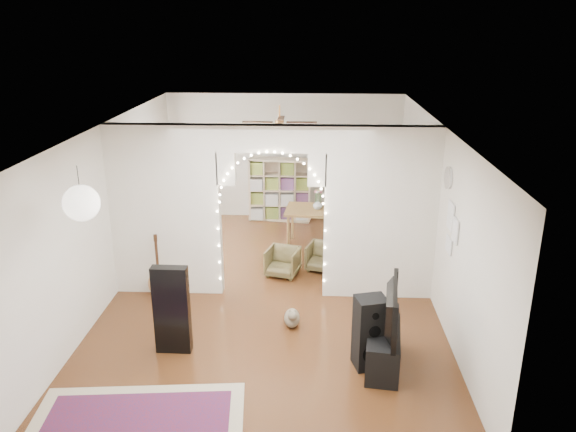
{
  "coord_description": "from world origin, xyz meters",
  "views": [
    {
      "loc": [
        0.62,
        -8.11,
        4.13
      ],
      "look_at": [
        0.23,
        0.3,
        1.2
      ],
      "focal_mm": 35.0,
      "sensor_mm": 36.0,
      "label": 1
    }
  ],
  "objects_px": {
    "acoustic_guitar": "(158,274)",
    "media_console": "(383,348)",
    "bookcase": "(280,190)",
    "dining_chair_left": "(283,262)",
    "dining_chair_right": "(322,257)",
    "floor_speaker": "(370,333)",
    "dining_table": "(318,213)"
  },
  "relations": [
    {
      "from": "floor_speaker",
      "to": "dining_table",
      "type": "bearing_deg",
      "value": 84.19
    },
    {
      "from": "media_console",
      "to": "bookcase",
      "type": "bearing_deg",
      "value": 114.19
    },
    {
      "from": "floor_speaker",
      "to": "dining_chair_right",
      "type": "relative_size",
      "value": 1.82
    },
    {
      "from": "dining_table",
      "to": "dining_chair_left",
      "type": "relative_size",
      "value": 2.37
    },
    {
      "from": "acoustic_guitar",
      "to": "dining_chair_left",
      "type": "distance_m",
      "value": 2.1
    },
    {
      "from": "media_console",
      "to": "dining_chair_right",
      "type": "xyz_separation_m",
      "value": [
        -0.73,
        2.88,
        -0.01
      ]
    },
    {
      "from": "dining_chair_right",
      "to": "media_console",
      "type": "bearing_deg",
      "value": -58.86
    },
    {
      "from": "dining_table",
      "to": "floor_speaker",
      "type": "bearing_deg",
      "value": -75.96
    },
    {
      "from": "floor_speaker",
      "to": "media_console",
      "type": "xyz_separation_m",
      "value": [
        0.18,
        0.0,
        -0.22
      ]
    },
    {
      "from": "floor_speaker",
      "to": "dining_chair_right",
      "type": "bearing_deg",
      "value": 85.83
    },
    {
      "from": "dining_chair_left",
      "to": "dining_chair_right",
      "type": "height_order",
      "value": "dining_chair_left"
    },
    {
      "from": "acoustic_guitar",
      "to": "bookcase",
      "type": "relative_size",
      "value": 0.65
    },
    {
      "from": "bookcase",
      "to": "dining_chair_left",
      "type": "relative_size",
      "value": 2.57
    },
    {
      "from": "floor_speaker",
      "to": "dining_table",
      "type": "xyz_separation_m",
      "value": [
        -0.64,
        3.97,
        0.21
      ]
    },
    {
      "from": "dining_table",
      "to": "dining_chair_right",
      "type": "height_order",
      "value": "dining_table"
    },
    {
      "from": "acoustic_guitar",
      "to": "media_console",
      "type": "distance_m",
      "value": 3.73
    },
    {
      "from": "media_console",
      "to": "dining_chair_left",
      "type": "bearing_deg",
      "value": 125.82
    },
    {
      "from": "media_console",
      "to": "dining_table",
      "type": "xyz_separation_m",
      "value": [
        -0.81,
        3.97,
        0.43
      ]
    },
    {
      "from": "acoustic_guitar",
      "to": "dining_chair_left",
      "type": "xyz_separation_m",
      "value": [
        1.89,
        0.9,
        -0.15
      ]
    },
    {
      "from": "dining_chair_left",
      "to": "dining_chair_right",
      "type": "relative_size",
      "value": 1.02
    },
    {
      "from": "media_console",
      "to": "floor_speaker",
      "type": "bearing_deg",
      "value": -171.93
    },
    {
      "from": "acoustic_guitar",
      "to": "floor_speaker",
      "type": "relative_size",
      "value": 0.94
    },
    {
      "from": "acoustic_guitar",
      "to": "dining_chair_right",
      "type": "bearing_deg",
      "value": 0.46
    },
    {
      "from": "acoustic_guitar",
      "to": "floor_speaker",
      "type": "distance_m",
      "value": 3.57
    },
    {
      "from": "acoustic_guitar",
      "to": "dining_table",
      "type": "bearing_deg",
      "value": 18.29
    },
    {
      "from": "dining_chair_right",
      "to": "bookcase",
      "type": "bearing_deg",
      "value": 126.18
    },
    {
      "from": "bookcase",
      "to": "dining_chair_right",
      "type": "xyz_separation_m",
      "value": [
        0.9,
        -2.59,
        -0.45
      ]
    },
    {
      "from": "acoustic_guitar",
      "to": "dining_chair_left",
      "type": "height_order",
      "value": "acoustic_guitar"
    },
    {
      "from": "bookcase",
      "to": "acoustic_guitar",
      "type": "bearing_deg",
      "value": -106.18
    },
    {
      "from": "media_console",
      "to": "bookcase",
      "type": "xyz_separation_m",
      "value": [
        -1.63,
        5.48,
        0.43
      ]
    },
    {
      "from": "acoustic_guitar",
      "to": "dining_table",
      "type": "distance_m",
      "value": 3.36
    },
    {
      "from": "floor_speaker",
      "to": "bookcase",
      "type": "xyz_separation_m",
      "value": [
        -1.45,
        5.48,
        0.21
      ]
    }
  ]
}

